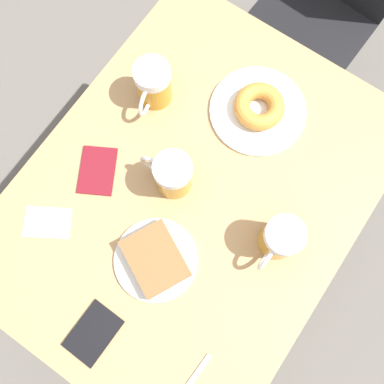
% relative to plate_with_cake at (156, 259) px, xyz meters
% --- Properties ---
extents(ground_plane, '(8.00, 8.00, 0.00)m').
position_rel_plate_with_cake_xyz_m(ground_plane, '(-0.02, 0.18, -0.77)').
color(ground_plane, '#666059').
extents(table, '(0.79, 1.04, 0.75)m').
position_rel_plate_with_cake_xyz_m(table, '(-0.02, 0.18, -0.08)').
color(table, tan).
rests_on(table, ground_plane).
extents(plate_with_cake, '(0.20, 0.20, 0.05)m').
position_rel_plate_with_cake_xyz_m(plate_with_cake, '(0.00, 0.00, 0.00)').
color(plate_with_cake, white).
rests_on(plate_with_cake, table).
extents(plate_with_donut, '(0.25, 0.25, 0.05)m').
position_rel_plate_with_cake_xyz_m(plate_with_donut, '(-0.01, 0.47, -0.00)').
color(plate_with_donut, white).
rests_on(plate_with_donut, table).
extents(beer_mug_left, '(0.09, 0.14, 0.13)m').
position_rel_plate_with_cake_xyz_m(beer_mug_left, '(-0.25, 0.35, 0.04)').
color(beer_mug_left, '#C68C23').
rests_on(beer_mug_left, table).
extents(beer_mug_center, '(0.09, 0.14, 0.13)m').
position_rel_plate_with_cake_xyz_m(beer_mug_center, '(0.21, 0.20, 0.04)').
color(beer_mug_center, '#C68C23').
rests_on(beer_mug_center, table).
extents(beer_mug_right, '(0.14, 0.09, 0.13)m').
position_rel_plate_with_cake_xyz_m(beer_mug_right, '(-0.08, 0.19, 0.04)').
color(beer_mug_right, '#C68C23').
rests_on(beer_mug_right, table).
extents(napkin_folded, '(0.14, 0.12, 0.00)m').
position_rel_plate_with_cake_xyz_m(napkin_folded, '(-0.27, -0.08, -0.02)').
color(napkin_folded, white).
rests_on(napkin_folded, table).
extents(passport_near_edge, '(0.09, 0.13, 0.01)m').
position_rel_plate_with_cake_xyz_m(passport_near_edge, '(-0.02, -0.22, -0.02)').
color(passport_near_edge, black).
rests_on(passport_near_edge, table).
extents(passport_far_edge, '(0.14, 0.15, 0.01)m').
position_rel_plate_with_cake_xyz_m(passport_far_edge, '(-0.25, 0.10, -0.02)').
color(passport_far_edge, maroon).
rests_on(passport_far_edge, table).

